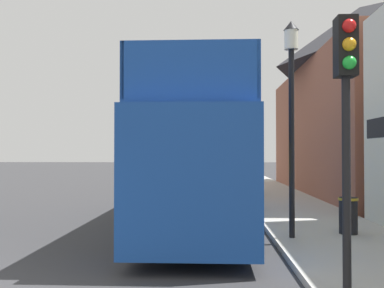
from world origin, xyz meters
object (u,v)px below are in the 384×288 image
(parked_car_ahead_of_bus, at_px, (216,182))
(litter_bin, at_px, (348,214))
(traffic_signal, at_px, (346,90))
(lamp_post_nearest, at_px, (291,89))
(lamp_post_second, at_px, (253,123))
(tour_bus, at_px, (199,160))

(parked_car_ahead_of_bus, bearing_deg, litter_bin, -76.02)
(traffic_signal, bearing_deg, lamp_post_nearest, 90.15)
(parked_car_ahead_of_bus, relative_size, lamp_post_second, 0.96)
(lamp_post_nearest, distance_m, litter_bin, 3.37)
(tour_bus, bearing_deg, lamp_post_nearest, -46.85)
(lamp_post_nearest, relative_size, lamp_post_second, 1.05)
(tour_bus, height_order, lamp_post_nearest, lamp_post_nearest)
(tour_bus, relative_size, lamp_post_second, 2.22)
(lamp_post_second, xyz_separation_m, litter_bin, (1.40, -9.36, -2.84))
(traffic_signal, xyz_separation_m, lamp_post_second, (0.05, 14.07, 0.46))
(parked_car_ahead_of_bus, height_order, lamp_post_nearest, lamp_post_nearest)
(parked_car_ahead_of_bus, height_order, traffic_signal, traffic_signal)
(litter_bin, bearing_deg, traffic_signal, -107.11)
(tour_bus, distance_m, traffic_signal, 7.02)
(parked_car_ahead_of_bus, height_order, lamp_post_second, lamp_post_second)
(lamp_post_second, bearing_deg, lamp_post_nearest, -90.33)
(tour_bus, relative_size, litter_bin, 12.11)
(traffic_signal, xyz_separation_m, litter_bin, (1.45, 4.71, -2.38))
(parked_car_ahead_of_bus, xyz_separation_m, traffic_signal, (1.58, -15.55, 2.31))
(parked_car_ahead_of_bus, bearing_deg, lamp_post_nearest, -83.79)
(tour_bus, bearing_deg, parked_car_ahead_of_bus, 86.49)
(parked_car_ahead_of_bus, distance_m, lamp_post_second, 3.55)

